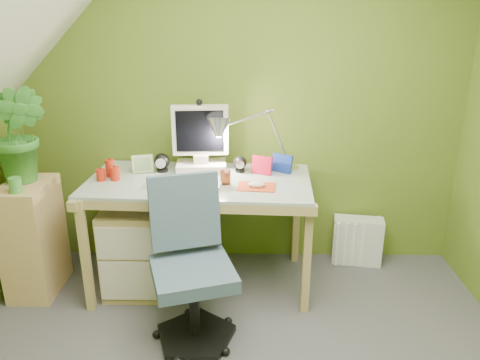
{
  "coord_description": "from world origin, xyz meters",
  "views": [
    {
      "loc": [
        0.04,
        -1.73,
        1.84
      ],
      "look_at": [
        0.0,
        1.0,
        0.85
      ],
      "focal_mm": 35.0,
      "sensor_mm": 36.0,
      "label": 1
    }
  ],
  "objects_px": {
    "potted_plant": "(20,134)",
    "task_chair": "(193,272)",
    "desk": "(201,233)",
    "side_ledge": "(34,238)",
    "radiator": "(357,241)",
    "desk_lamp": "(267,126)",
    "monitor": "(200,133)"
  },
  "relations": [
    {
      "from": "side_ledge",
      "to": "task_chair",
      "type": "relative_size",
      "value": 0.86
    },
    {
      "from": "radiator",
      "to": "side_ledge",
      "type": "bearing_deg",
      "value": -161.03
    },
    {
      "from": "side_ledge",
      "to": "monitor",
      "type": "bearing_deg",
      "value": 13.66
    },
    {
      "from": "monitor",
      "to": "desk_lamp",
      "type": "xyz_separation_m",
      "value": [
        0.45,
        0.0,
        0.05
      ]
    },
    {
      "from": "desk",
      "to": "radiator",
      "type": "height_order",
      "value": "desk"
    },
    {
      "from": "desk",
      "to": "side_ledge",
      "type": "height_order",
      "value": "desk"
    },
    {
      "from": "side_ledge",
      "to": "radiator",
      "type": "distance_m",
      "value": 2.34
    },
    {
      "from": "monitor",
      "to": "desk_lamp",
      "type": "bearing_deg",
      "value": -4.09
    },
    {
      "from": "potted_plant",
      "to": "task_chair",
      "type": "xyz_separation_m",
      "value": [
        1.14,
        -0.57,
        -0.65
      ]
    },
    {
      "from": "desk_lamp",
      "to": "task_chair",
      "type": "bearing_deg",
      "value": -118.14
    },
    {
      "from": "monitor",
      "to": "potted_plant",
      "type": "height_order",
      "value": "potted_plant"
    },
    {
      "from": "task_chair",
      "to": "potted_plant",
      "type": "bearing_deg",
      "value": 135.94
    },
    {
      "from": "desk_lamp",
      "to": "side_ledge",
      "type": "height_order",
      "value": "desk_lamp"
    },
    {
      "from": "monitor",
      "to": "task_chair",
      "type": "height_order",
      "value": "monitor"
    },
    {
      "from": "desk_lamp",
      "to": "radiator",
      "type": "height_order",
      "value": "desk_lamp"
    },
    {
      "from": "desk_lamp",
      "to": "monitor",
      "type": "bearing_deg",
      "value": -179.6
    },
    {
      "from": "desk_lamp",
      "to": "task_chair",
      "type": "xyz_separation_m",
      "value": [
        -0.43,
        -0.8,
        -0.65
      ]
    },
    {
      "from": "potted_plant",
      "to": "desk",
      "type": "bearing_deg",
      "value": 2.21
    },
    {
      "from": "side_ledge",
      "to": "task_chair",
      "type": "distance_m",
      "value": 1.26
    },
    {
      "from": "desk_lamp",
      "to": "radiator",
      "type": "xyz_separation_m",
      "value": [
        0.72,
        0.13,
        -0.93
      ]
    },
    {
      "from": "desk",
      "to": "monitor",
      "type": "distance_m",
      "value": 0.69
    },
    {
      "from": "desk_lamp",
      "to": "potted_plant",
      "type": "distance_m",
      "value": 1.59
    },
    {
      "from": "side_ledge",
      "to": "radiator",
      "type": "bearing_deg",
      "value": 9.91
    },
    {
      "from": "potted_plant",
      "to": "desk_lamp",
      "type": "bearing_deg",
      "value": 8.07
    },
    {
      "from": "desk_lamp",
      "to": "potted_plant",
      "type": "relative_size",
      "value": 1.01
    },
    {
      "from": "desk",
      "to": "monitor",
      "type": "height_order",
      "value": "monitor"
    },
    {
      "from": "side_ledge",
      "to": "task_chair",
      "type": "height_order",
      "value": "task_chair"
    },
    {
      "from": "side_ledge",
      "to": "desk",
      "type": "bearing_deg",
      "value": 4.74
    },
    {
      "from": "monitor",
      "to": "desk",
      "type": "bearing_deg",
      "value": -94.09
    },
    {
      "from": "desk",
      "to": "task_chair",
      "type": "relative_size",
      "value": 1.61
    },
    {
      "from": "monitor",
      "to": "potted_plant",
      "type": "relative_size",
      "value": 0.85
    },
    {
      "from": "side_ledge",
      "to": "potted_plant",
      "type": "height_order",
      "value": "potted_plant"
    }
  ]
}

